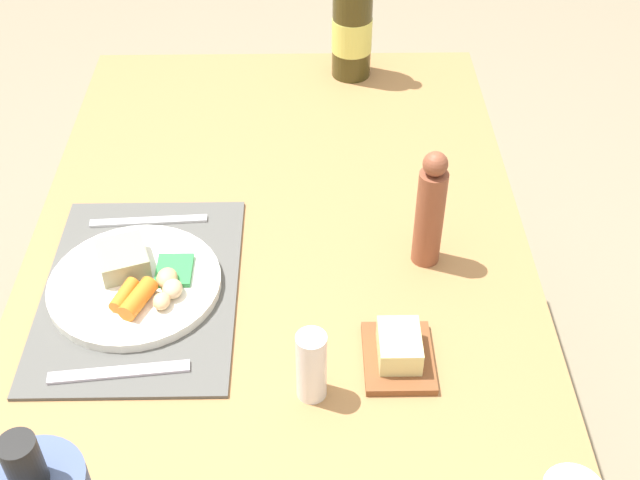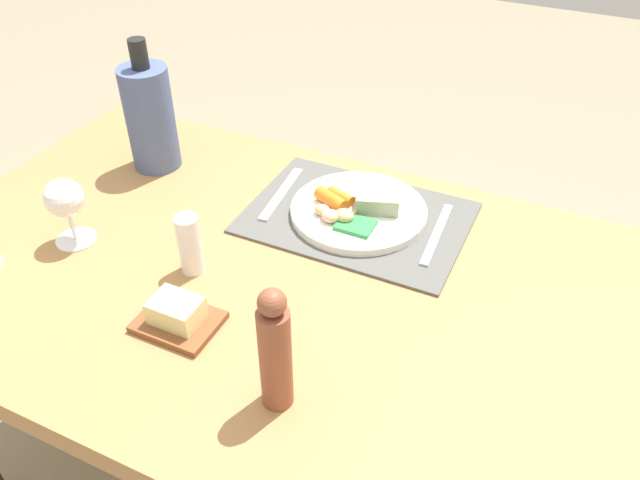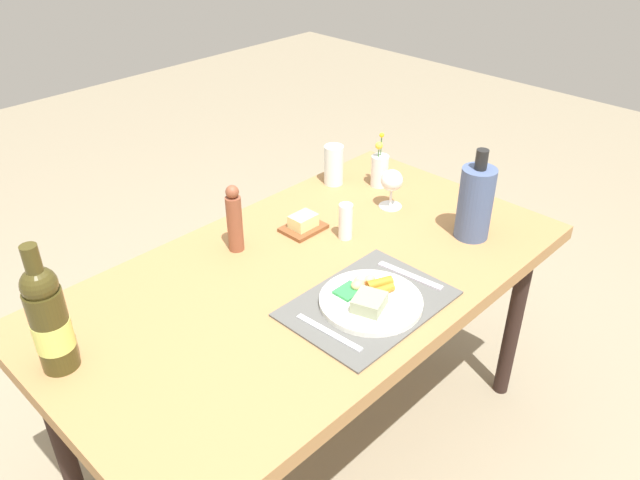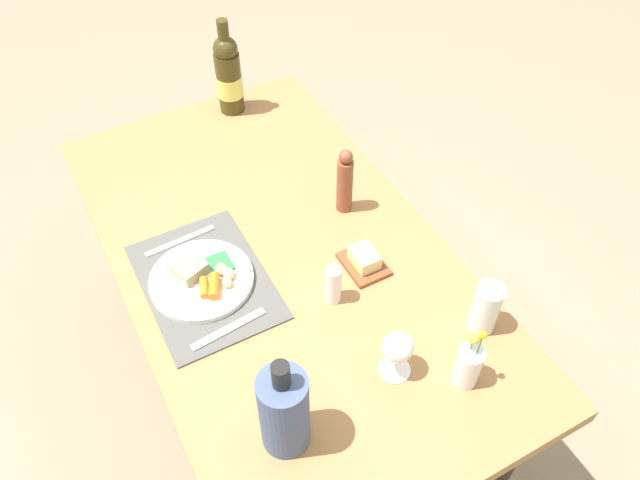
{
  "view_description": "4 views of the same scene",
  "coord_description": "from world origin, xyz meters",
  "px_view_note": "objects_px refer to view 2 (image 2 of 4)",
  "views": [
    {
      "loc": [
        0.92,
        0.05,
        1.62
      ],
      "look_at": [
        -0.05,
        0.07,
        0.77
      ],
      "focal_mm": 46.16,
      "sensor_mm": 36.0,
      "label": 1
    },
    {
      "loc": [
        -0.37,
        0.74,
        1.45
      ],
      "look_at": [
        -0.01,
        -0.03,
        0.79
      ],
      "focal_mm": 35.68,
      "sensor_mm": 36.0,
      "label": 2
    },
    {
      "loc": [
        -1.03,
        -1.03,
        1.72
      ],
      "look_at": [
        0.02,
        -0.02,
        0.81
      ],
      "focal_mm": 35.39,
      "sensor_mm": 36.0,
      "label": 3
    },
    {
      "loc": [
        1.04,
        -0.43,
        1.98
      ],
      "look_at": [
        0.06,
        0.09,
        0.77
      ],
      "focal_mm": 35.15,
      "sensor_mm": 36.0,
      "label": 4
    }
  ],
  "objects_px": {
    "knife": "(281,193)",
    "salt_shaker": "(190,244)",
    "wine_glass": "(65,201)",
    "butter_dish": "(177,316)",
    "dinner_plate": "(358,209)",
    "dining_table": "(310,310)",
    "fork": "(437,234)",
    "cooler_bottle": "(150,117)",
    "pepper_mill": "(275,352)"
  },
  "relations": [
    {
      "from": "cooler_bottle",
      "to": "dining_table",
      "type": "bearing_deg",
      "value": 155.8
    },
    {
      "from": "knife",
      "to": "fork",
      "type": "bearing_deg",
      "value": 174.95
    },
    {
      "from": "butter_dish",
      "to": "dinner_plate",
      "type": "bearing_deg",
      "value": -110.36
    },
    {
      "from": "salt_shaker",
      "to": "dinner_plate",
      "type": "bearing_deg",
      "value": -126.76
    },
    {
      "from": "pepper_mill",
      "to": "fork",
      "type": "bearing_deg",
      "value": -101.31
    },
    {
      "from": "fork",
      "to": "cooler_bottle",
      "type": "distance_m",
      "value": 0.65
    },
    {
      "from": "cooler_bottle",
      "to": "pepper_mill",
      "type": "height_order",
      "value": "cooler_bottle"
    },
    {
      "from": "dining_table",
      "to": "pepper_mill",
      "type": "height_order",
      "value": "pepper_mill"
    },
    {
      "from": "dining_table",
      "to": "cooler_bottle",
      "type": "relative_size",
      "value": 5.3
    },
    {
      "from": "wine_glass",
      "to": "butter_dish",
      "type": "relative_size",
      "value": 1.02
    },
    {
      "from": "pepper_mill",
      "to": "dinner_plate",
      "type": "bearing_deg",
      "value": -81.57
    },
    {
      "from": "fork",
      "to": "dinner_plate",
      "type": "bearing_deg",
      "value": -2.09
    },
    {
      "from": "fork",
      "to": "cooler_bottle",
      "type": "xyz_separation_m",
      "value": [
        0.64,
        0.01,
        0.11
      ]
    },
    {
      "from": "fork",
      "to": "wine_glass",
      "type": "bearing_deg",
      "value": 22.68
    },
    {
      "from": "dining_table",
      "to": "cooler_bottle",
      "type": "xyz_separation_m",
      "value": [
        0.48,
        -0.22,
        0.18
      ]
    },
    {
      "from": "dining_table",
      "to": "dinner_plate",
      "type": "bearing_deg",
      "value": -89.85
    },
    {
      "from": "pepper_mill",
      "to": "knife",
      "type": "bearing_deg",
      "value": -62.54
    },
    {
      "from": "cooler_bottle",
      "to": "wine_glass",
      "type": "distance_m",
      "value": 0.3
    },
    {
      "from": "cooler_bottle",
      "to": "salt_shaker",
      "type": "height_order",
      "value": "cooler_bottle"
    },
    {
      "from": "dinner_plate",
      "to": "wine_glass",
      "type": "height_order",
      "value": "wine_glass"
    },
    {
      "from": "fork",
      "to": "pepper_mill",
      "type": "height_order",
      "value": "pepper_mill"
    },
    {
      "from": "dinner_plate",
      "to": "pepper_mill",
      "type": "height_order",
      "value": "pepper_mill"
    },
    {
      "from": "pepper_mill",
      "to": "butter_dish",
      "type": "distance_m",
      "value": 0.24
    },
    {
      "from": "dining_table",
      "to": "wine_glass",
      "type": "relative_size",
      "value": 11.37
    },
    {
      "from": "fork",
      "to": "wine_glass",
      "type": "height_order",
      "value": "wine_glass"
    },
    {
      "from": "fork",
      "to": "knife",
      "type": "distance_m",
      "value": 0.33
    },
    {
      "from": "dinner_plate",
      "to": "knife",
      "type": "height_order",
      "value": "dinner_plate"
    },
    {
      "from": "dining_table",
      "to": "fork",
      "type": "xyz_separation_m",
      "value": [
        -0.16,
        -0.22,
        0.07
      ]
    },
    {
      "from": "dinner_plate",
      "to": "butter_dish",
      "type": "xyz_separation_m",
      "value": [
        0.15,
        0.4,
        0.0
      ]
    },
    {
      "from": "wine_glass",
      "to": "butter_dish",
      "type": "height_order",
      "value": "wine_glass"
    },
    {
      "from": "knife",
      "to": "pepper_mill",
      "type": "height_order",
      "value": "pepper_mill"
    },
    {
      "from": "dining_table",
      "to": "wine_glass",
      "type": "bearing_deg",
      "value": 9.59
    },
    {
      "from": "dinner_plate",
      "to": "dining_table",
      "type": "bearing_deg",
      "value": 90.15
    },
    {
      "from": "cooler_bottle",
      "to": "pepper_mill",
      "type": "xyz_separation_m",
      "value": [
        -0.55,
        0.46,
        -0.02
      ]
    },
    {
      "from": "cooler_bottle",
      "to": "salt_shaker",
      "type": "bearing_deg",
      "value": 135.82
    },
    {
      "from": "butter_dish",
      "to": "pepper_mill",
      "type": "bearing_deg",
      "value": 163.8
    },
    {
      "from": "dining_table",
      "to": "pepper_mill",
      "type": "xyz_separation_m",
      "value": [
        -0.07,
        0.24,
        0.16
      ]
    },
    {
      "from": "dining_table",
      "to": "dinner_plate",
      "type": "height_order",
      "value": "dinner_plate"
    },
    {
      "from": "dining_table",
      "to": "dinner_plate",
      "type": "xyz_separation_m",
      "value": [
        0.0,
        -0.22,
        0.08
      ]
    },
    {
      "from": "knife",
      "to": "salt_shaker",
      "type": "height_order",
      "value": "salt_shaker"
    },
    {
      "from": "wine_glass",
      "to": "cooler_bottle",
      "type": "bearing_deg",
      "value": -84.64
    },
    {
      "from": "dinner_plate",
      "to": "fork",
      "type": "relative_size",
      "value": 1.35
    },
    {
      "from": "dinner_plate",
      "to": "cooler_bottle",
      "type": "relative_size",
      "value": 0.94
    },
    {
      "from": "dinner_plate",
      "to": "wine_glass",
      "type": "xyz_separation_m",
      "value": [
        0.45,
        0.3,
        0.07
      ]
    },
    {
      "from": "knife",
      "to": "salt_shaker",
      "type": "bearing_deg",
      "value": 77.05
    },
    {
      "from": "wine_glass",
      "to": "knife",
      "type": "bearing_deg",
      "value": -133.71
    },
    {
      "from": "dining_table",
      "to": "salt_shaker",
      "type": "relative_size",
      "value": 13.23
    },
    {
      "from": "knife",
      "to": "salt_shaker",
      "type": "xyz_separation_m",
      "value": [
        0.03,
        0.27,
        0.05
      ]
    },
    {
      "from": "fork",
      "to": "salt_shaker",
      "type": "height_order",
      "value": "salt_shaker"
    },
    {
      "from": "fork",
      "to": "butter_dish",
      "type": "bearing_deg",
      "value": 49.03
    }
  ]
}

